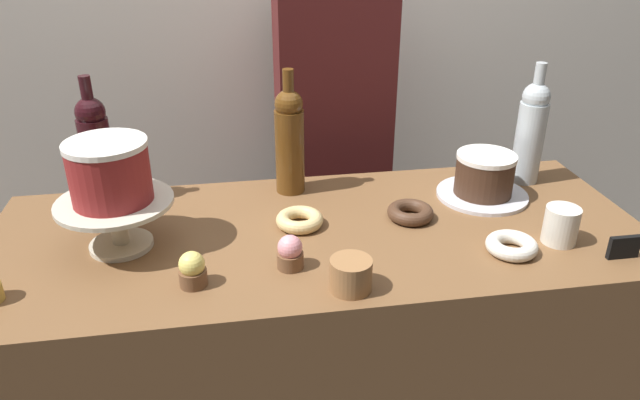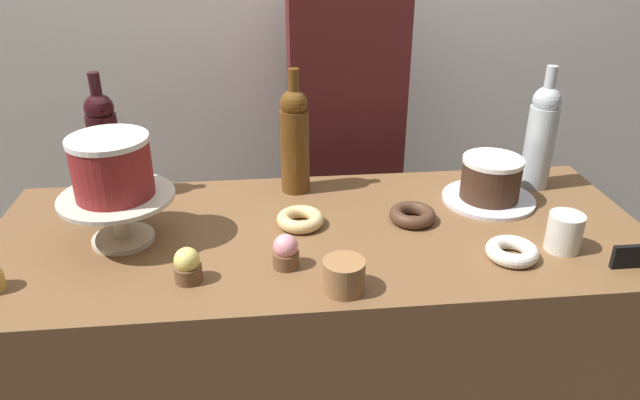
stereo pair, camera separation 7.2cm
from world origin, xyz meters
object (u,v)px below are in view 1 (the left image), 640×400
wine_bottle_amber (290,139)px  cupcake_lemon (192,270)px  wine_bottle_clear (531,131)px  cupcake_strawberry (290,253)px  donut_glazed (300,220)px  donut_sugar (512,246)px  barista_figure (332,166)px  price_sign_chalkboard (624,247)px  cookie_stack (351,275)px  wine_bottle_dark_red (97,148)px  chocolate_round_cake (485,174)px  donut_chocolate (410,212)px  coffee_cup_ceramic (561,225)px  white_layer_cake (110,171)px  cake_stand_pedestal (117,214)px

wine_bottle_amber → cupcake_lemon: bearing=-120.9°
wine_bottle_clear → cupcake_strawberry: (-0.69, -0.33, -0.11)m
wine_bottle_clear → donut_glazed: size_ratio=2.91×
cupcake_strawberry → donut_sugar: cupcake_strawberry is taller
wine_bottle_amber → barista_figure: barista_figure is taller
price_sign_chalkboard → donut_sugar: bearing=164.9°
wine_bottle_clear → cookie_stack: wine_bottle_clear is taller
wine_bottle_amber → wine_bottle_clear: (0.64, -0.04, 0.00)m
wine_bottle_dark_red → donut_glazed: size_ratio=2.91×
chocolate_round_cake → cookie_stack: size_ratio=1.79×
donut_chocolate → cookie_stack: 0.34m
cupcake_lemon → donut_chocolate: size_ratio=0.66×
donut_sugar → cookie_stack: cookie_stack is taller
cookie_stack → barista_figure: bearing=81.9°
donut_glazed → barista_figure: size_ratio=0.07×
wine_bottle_dark_red → cookie_stack: (0.54, -0.48, -0.11)m
donut_glazed → wine_bottle_dark_red: bearing=155.8°
coffee_cup_ceramic → chocolate_round_cake: bearing=106.9°
chocolate_round_cake → price_sign_chalkboard: 0.38m
wine_bottle_dark_red → white_layer_cake: bearing=-73.4°
cake_stand_pedestal → cupcake_strawberry: size_ratio=3.37×
wine_bottle_dark_red → wine_bottle_clear: 1.12m
chocolate_round_cake → cookie_stack: bearing=-140.2°
donut_glazed → price_sign_chalkboard: price_sign_chalkboard is taller
cupcake_strawberry → cookie_stack: 0.15m
cake_stand_pedestal → cupcake_lemon: (0.16, -0.18, -0.04)m
cupcake_lemon → donut_chocolate: 0.55m
donut_sugar → donut_glazed: (-0.44, 0.19, 0.00)m
barista_figure → cookie_stack: bearing=-98.1°
cake_stand_pedestal → wine_bottle_amber: bearing=29.2°
wine_bottle_dark_red → coffee_cup_ceramic: 1.11m
white_layer_cake → wine_bottle_dark_red: wine_bottle_dark_red is taller
wine_bottle_amber → price_sign_chalkboard: size_ratio=4.65×
wine_bottle_dark_red → donut_sugar: wine_bottle_dark_red is taller
cake_stand_pedestal → cupcake_lemon: cake_stand_pedestal is taller
chocolate_round_cake → cupcake_strawberry: chocolate_round_cake is taller
wine_bottle_clear → white_layer_cake: bearing=-169.9°
wine_bottle_clear → price_sign_chalkboard: bearing=-86.7°
wine_bottle_dark_red → wine_bottle_clear: bearing=-2.7°
cupcake_strawberry → donut_chocolate: cupcake_strawberry is taller
wine_bottle_amber → cookie_stack: bearing=-82.4°
cupcake_lemon → cupcake_strawberry: (0.20, 0.03, 0.00)m
wine_bottle_dark_red → cookie_stack: wine_bottle_dark_red is taller
wine_bottle_amber → donut_chocolate: wine_bottle_amber is taller
cake_stand_pedestal → chocolate_round_cake: chocolate_round_cake is taller
wine_bottle_clear → coffee_cup_ceramic: size_ratio=3.83×
wine_bottle_amber → cookie_stack: size_ratio=3.87×
chocolate_round_cake → wine_bottle_amber: 0.51m
cake_stand_pedestal → wine_bottle_amber: 0.47m
cake_stand_pedestal → white_layer_cake: 0.10m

